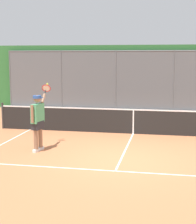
# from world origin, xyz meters

# --- Properties ---
(ground_plane) EXTENTS (60.00, 60.00, 0.00)m
(ground_plane) POSITION_xyz_m (0.00, 0.00, 0.00)
(ground_plane) COLOR #B76B42
(court_line_markings) EXTENTS (8.42, 8.47, 0.01)m
(court_line_markings) POSITION_xyz_m (0.00, 1.34, 0.00)
(court_line_markings) COLOR white
(court_line_markings) RESTS_ON ground
(fence_backdrop) EXTENTS (18.12, 1.37, 3.55)m
(fence_backdrop) POSITION_xyz_m (0.00, -9.88, 1.76)
(fence_backdrop) COLOR #565B60
(fence_backdrop) RESTS_ON ground
(tennis_net) EXTENTS (10.82, 0.09, 1.07)m
(tennis_net) POSITION_xyz_m (0.00, -3.69, 0.49)
(tennis_net) COLOR #2D2D2D
(tennis_net) RESTS_ON ground
(tennis_player) EXTENTS (0.32, 1.46, 2.05)m
(tennis_player) POSITION_xyz_m (2.68, -0.60, 1.04)
(tennis_player) COLOR silver
(tennis_player) RESTS_ON ground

